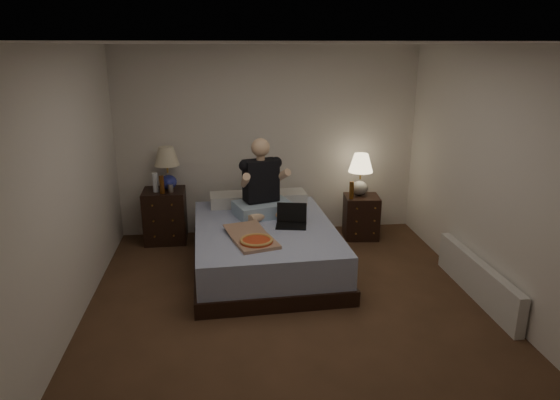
{
  "coord_description": "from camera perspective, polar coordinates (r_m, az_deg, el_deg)",
  "views": [
    {
      "loc": [
        -0.61,
        -4.32,
        2.48
      ],
      "look_at": [
        0.0,
        0.9,
        0.85
      ],
      "focal_mm": 32.0,
      "sensor_mm": 36.0,
      "label": 1
    }
  ],
  "objects": [
    {
      "name": "water_bottle",
      "position": [
        6.54,
        -14.06,
        1.97
      ],
      "size": [
        0.07,
        0.07,
        0.25
      ],
      "primitive_type": "cylinder",
      "color": "white",
      "rests_on": "nightstand_left"
    },
    {
      "name": "wall_left",
      "position": [
        4.71,
        -23.57,
        0.59
      ],
      "size": [
        0.0,
        4.5,
        2.5
      ],
      "primitive_type": "cube",
      "rotation": [
        1.57,
        0.0,
        1.57
      ],
      "color": "white",
      "rests_on": "ground"
    },
    {
      "name": "laptop",
      "position": [
        5.62,
        1.29,
        -1.9
      ],
      "size": [
        0.39,
        0.34,
        0.24
      ],
      "primitive_type": null,
      "rotation": [
        0.0,
        0.0,
        -0.19
      ],
      "color": "black",
      "rests_on": "bed"
    },
    {
      "name": "wall_back",
      "position": [
        6.72,
        -1.35,
        6.66
      ],
      "size": [
        4.0,
        0.0,
        2.5
      ],
      "primitive_type": "cube",
      "rotation": [
        1.57,
        0.0,
        0.0
      ],
      "color": "white",
      "rests_on": "ground"
    },
    {
      "name": "beer_bottle_left",
      "position": [
        6.45,
        -13.35,
        1.72
      ],
      "size": [
        0.06,
        0.06,
        0.23
      ],
      "primitive_type": "cylinder",
      "color": "#562D0C",
      "rests_on": "nightstand_left"
    },
    {
      "name": "soda_can",
      "position": [
        6.51,
        -12.39,
        1.33
      ],
      "size": [
        0.07,
        0.07,
        0.1
      ],
      "primitive_type": "cylinder",
      "color": "#B7B6B2",
      "rests_on": "nightstand_left"
    },
    {
      "name": "lamp_left",
      "position": [
        6.59,
        -12.75,
        3.56
      ],
      "size": [
        0.38,
        0.38,
        0.56
      ],
      "primitive_type": null,
      "rotation": [
        0.0,
        0.0,
        -0.23
      ],
      "color": "navy",
      "rests_on": "nightstand_left"
    },
    {
      "name": "lamp_right",
      "position": [
        6.66,
        9.17,
        2.89
      ],
      "size": [
        0.39,
        0.39,
        0.56
      ],
      "primitive_type": null,
      "rotation": [
        0.0,
        0.0,
        -0.25
      ],
      "color": "gray",
      "rests_on": "nightstand_right"
    },
    {
      "name": "ceiling",
      "position": [
        4.37,
        1.44,
        17.47
      ],
      "size": [
        4.0,
        4.5,
        0.0
      ],
      "primitive_type": "cube",
      "rotation": [
        3.14,
        0.0,
        0.0
      ],
      "color": "white",
      "rests_on": "ground"
    },
    {
      "name": "nightstand_right",
      "position": [
        6.77,
        9.25,
        -1.9
      ],
      "size": [
        0.48,
        0.44,
        0.58
      ],
      "primitive_type": "cube",
      "rotation": [
        0.0,
        0.0,
        -0.1
      ],
      "color": "black",
      "rests_on": "floor"
    },
    {
      "name": "person",
      "position": [
        5.91,
        -2.03,
        2.56
      ],
      "size": [
        0.78,
        0.69,
        0.93
      ],
      "primitive_type": null,
      "rotation": [
        0.0,
        0.0,
        0.3
      ],
      "color": "black",
      "rests_on": "bed"
    },
    {
      "name": "wall_front",
      "position": [
        2.49,
        8.69,
        -12.64
      ],
      "size": [
        4.0,
        0.0,
        2.5
      ],
      "primitive_type": "cube",
      "rotation": [
        -1.57,
        0.0,
        0.0
      ],
      "color": "white",
      "rests_on": "ground"
    },
    {
      "name": "pizza_box",
      "position": [
        5.14,
        -2.71,
        -4.76
      ],
      "size": [
        0.59,
        0.84,
        0.08
      ],
      "primitive_type": null,
      "rotation": [
        0.0,
        0.0,
        0.27
      ],
      "color": "tan",
      "rests_on": "bed"
    },
    {
      "name": "floor",
      "position": [
        5.02,
        1.22,
        -12.38
      ],
      "size": [
        4.0,
        4.5,
        0.0
      ],
      "primitive_type": "cube",
      "color": "brown",
      "rests_on": "ground"
    },
    {
      "name": "radiator",
      "position": [
        5.54,
        21.62,
        -8.41
      ],
      "size": [
        0.1,
        1.6,
        0.4
      ],
      "primitive_type": "cube",
      "color": "silver",
      "rests_on": "floor"
    },
    {
      "name": "wall_right",
      "position": [
        5.2,
        23.73,
        2.05
      ],
      "size": [
        0.0,
        4.5,
        2.5
      ],
      "primitive_type": "cube",
      "rotation": [
        1.57,
        0.0,
        -1.57
      ],
      "color": "white",
      "rests_on": "ground"
    },
    {
      "name": "beer_bottle_right",
      "position": [
        6.53,
        8.18,
        1.13
      ],
      "size": [
        0.06,
        0.06,
        0.23
      ],
      "primitive_type": "cylinder",
      "color": "#56310C",
      "rests_on": "nightstand_right"
    },
    {
      "name": "bed",
      "position": [
        5.78,
        -1.76,
        -5.38
      ],
      "size": [
        1.65,
        2.14,
        0.52
      ],
      "primitive_type": "cube",
      "rotation": [
        0.0,
        0.0,
        0.04
      ],
      "color": "#5265A5",
      "rests_on": "floor"
    },
    {
      "name": "nightstand_left",
      "position": [
        6.72,
        -12.98,
        -1.76
      ],
      "size": [
        0.53,
        0.48,
        0.69
      ],
      "primitive_type": "cube",
      "rotation": [
        0.0,
        0.0,
        0.01
      ],
      "color": "black",
      "rests_on": "floor"
    }
  ]
}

